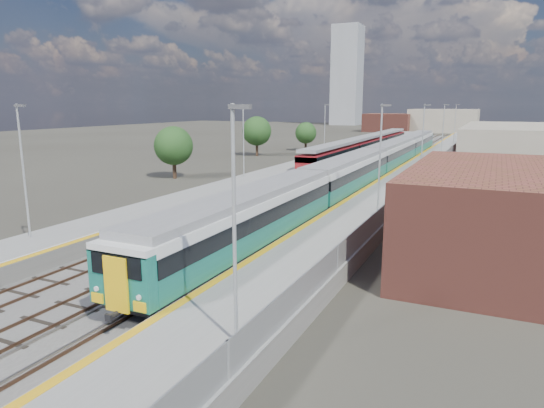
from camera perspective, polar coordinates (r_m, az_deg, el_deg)
The scene contains 11 objects.
ground at distance 62.60m, azimuth 12.03°, elevation 3.60°, with size 320.00×320.00×0.00m, color #47443A.
ballast_bed at distance 65.52m, azimuth 10.61°, elevation 4.04°, with size 10.50×155.00×0.06m, color #565451.
tracks at distance 66.99m, azimuth 11.47°, elevation 4.23°, with size 8.96×160.00×0.17m.
platform_right at distance 64.04m, azimuth 17.18°, elevation 4.00°, with size 4.70×155.00×8.52m.
platform_left at distance 67.43m, azimuth 5.00°, elevation 4.82°, with size 4.30×155.00×8.52m.
buildings at distance 152.46m, azimuth 13.11°, elevation 12.19°, with size 72.00×185.50×40.00m.
green_train at distance 54.66m, azimuth 11.87°, elevation 4.84°, with size 2.88×80.24×3.17m.
red_train at distance 80.01m, azimuth 10.98°, elevation 6.79°, with size 2.67×54.24×3.37m.
tree_a at distance 57.26m, azimuth -11.51°, elevation 6.73°, with size 4.46×4.46×6.04m.
tree_b at distance 81.37m, azimuth -1.80°, elevation 8.57°, with size 4.84×4.84×6.55m.
tree_c at distance 90.27m, azimuth 4.00°, elevation 8.34°, with size 3.90×3.90×5.28m.
Camera 1 is at (13.65, -10.50, 8.49)m, focal length 32.00 mm.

